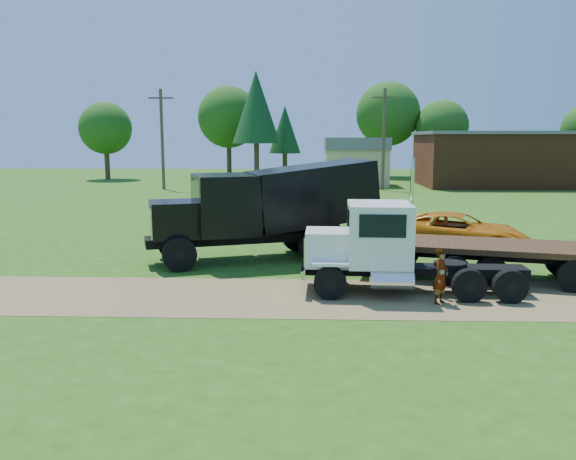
{
  "coord_description": "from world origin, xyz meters",
  "views": [
    {
      "loc": [
        -0.76,
        -16.05,
        4.64
      ],
      "look_at": [
        -1.42,
        2.48,
        1.6
      ],
      "focal_mm": 35.0,
      "sensor_mm": 36.0,
      "label": 1
    }
  ],
  "objects_px": {
    "white_semi_tractor": "(381,247)",
    "orange_pickup": "(458,232)",
    "spectator_a": "(441,276)",
    "black_dump_truck": "(272,205)",
    "flatbed_trailer": "(483,251)"
  },
  "relations": [
    {
      "from": "spectator_a",
      "to": "black_dump_truck",
      "type": "bearing_deg",
      "value": 78.75
    },
    {
      "from": "black_dump_truck",
      "to": "flatbed_trailer",
      "type": "relative_size",
      "value": 1.02
    },
    {
      "from": "orange_pickup",
      "to": "spectator_a",
      "type": "height_order",
      "value": "spectator_a"
    },
    {
      "from": "white_semi_tractor",
      "to": "spectator_a",
      "type": "relative_size",
      "value": 4.26
    },
    {
      "from": "black_dump_truck",
      "to": "spectator_a",
      "type": "height_order",
      "value": "black_dump_truck"
    },
    {
      "from": "white_semi_tractor",
      "to": "orange_pickup",
      "type": "bearing_deg",
      "value": 60.24
    },
    {
      "from": "flatbed_trailer",
      "to": "black_dump_truck",
      "type": "bearing_deg",
      "value": 171.95
    },
    {
      "from": "white_semi_tractor",
      "to": "orange_pickup",
      "type": "distance_m",
      "value": 7.76
    },
    {
      "from": "black_dump_truck",
      "to": "spectator_a",
      "type": "distance_m",
      "value": 7.93
    },
    {
      "from": "white_semi_tractor",
      "to": "orange_pickup",
      "type": "relative_size",
      "value": 1.19
    },
    {
      "from": "orange_pickup",
      "to": "spectator_a",
      "type": "distance_m",
      "value": 8.16
    },
    {
      "from": "white_semi_tractor",
      "to": "black_dump_truck",
      "type": "distance_m",
      "value": 5.97
    },
    {
      "from": "orange_pickup",
      "to": "black_dump_truck",
      "type": "bearing_deg",
      "value": 124.35
    },
    {
      "from": "black_dump_truck",
      "to": "flatbed_trailer",
      "type": "distance_m",
      "value": 7.85
    },
    {
      "from": "white_semi_tractor",
      "to": "flatbed_trailer",
      "type": "distance_m",
      "value": 4.09
    }
  ]
}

